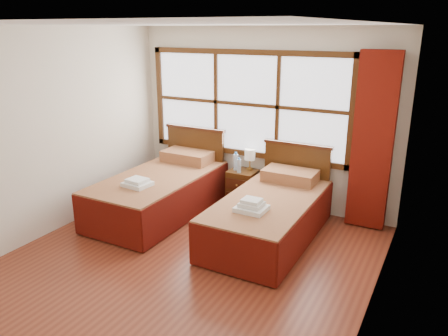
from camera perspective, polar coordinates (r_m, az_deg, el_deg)
The scene contains 15 objects.
floor at distance 5.04m, azimuth -5.83°, elevation -12.87°, with size 4.50×4.50×0.00m, color brown.
ceiling at distance 4.34m, azimuth -6.96°, elevation 18.16°, with size 4.50×4.50×0.00m, color white.
wall_back at distance 6.45m, azimuth 5.05°, elevation 6.43°, with size 4.00×4.00×0.00m, color silver.
wall_left at distance 5.86m, azimuth -22.76°, elevation 3.96°, with size 4.50×4.50×0.00m, color silver.
wall_right at distance 3.81m, azimuth 19.37°, elevation -2.63°, with size 4.50×4.50×0.00m, color silver.
window at distance 6.48m, azimuth 2.91°, elevation 8.33°, with size 3.16×0.06×1.56m.
curtain at distance 5.91m, azimuth 18.87°, elevation 3.19°, with size 0.50×0.16×2.30m, color maroon.
bed_left at distance 6.36m, azimuth -8.18°, elevation -2.94°, with size 1.11×2.16×1.08m.
bed_right at distance 5.59m, azimuth 6.10°, elevation -6.02°, with size 1.06×2.08×1.03m.
nightstand at distance 6.58m, azimuth 2.44°, elevation -2.61°, with size 0.41×0.41×0.54m.
towels_left at distance 5.86m, azimuth -11.25°, elevation -1.91°, with size 0.36×0.32×0.10m.
towels_right at distance 5.06m, azimuth 3.62°, elevation -4.99°, with size 0.35×0.31×0.15m.
lamp at distance 6.51m, azimuth 3.41°, elevation 1.70°, with size 0.16×0.16×0.31m.
bottle_near at distance 6.49m, azimuth 1.55°, elevation 0.82°, with size 0.07×0.07×0.27m.
bottle_far at distance 6.38m, azimuth 1.97°, elevation 0.29°, with size 0.06×0.06×0.23m.
Camera 1 is at (2.48, -3.56, 2.57)m, focal length 35.00 mm.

